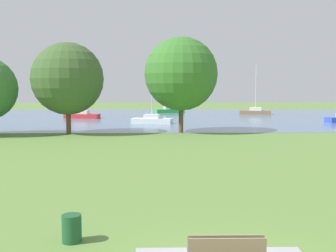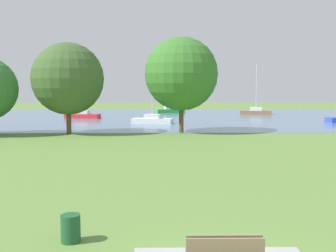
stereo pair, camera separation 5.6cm
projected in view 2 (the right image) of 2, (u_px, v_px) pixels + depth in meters
The scene contains 9 objects.
ground_plane at pixel (181, 145), 31.69m from camera, with size 160.00×160.00×0.00m, color olive.
litter_bin at pixel (71, 228), 12.01m from camera, with size 0.56×0.56×0.80m, color #1E512D.
water_surface at pixel (172, 117), 59.56m from camera, with size 140.00×40.00×0.02m, color slate.
sailboat_green at pixel (170, 110), 69.56m from camera, with size 5.03×2.97×6.70m.
sailboat_brown at pixel (256, 111), 65.41m from camera, with size 5.02×2.61×7.75m.
sailboat_white at pixel (152, 120), 49.62m from camera, with size 5.02×2.66×5.42m.
sailboat_red at pixel (82, 115), 57.66m from camera, with size 4.99×2.34×7.76m.
tree_mid_shore at pixel (68, 79), 38.55m from camera, with size 6.65×6.65×8.44m.
tree_west_near at pixel (181, 74), 39.66m from camera, with size 6.96×6.96×9.08m.
Camera 2 is at (-1.45, -9.39, 4.47)m, focal length 44.87 mm.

